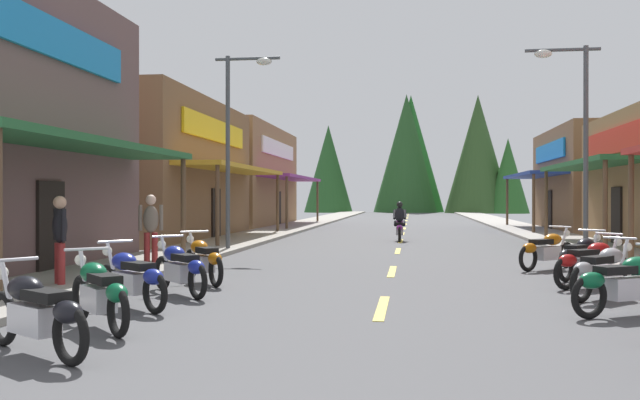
{
  "coord_description": "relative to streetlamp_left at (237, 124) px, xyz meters",
  "views": [
    {
      "loc": [
        0.48,
        -1.8,
        1.73
      ],
      "look_at": [
        -3.21,
        25.46,
        1.63
      ],
      "focal_mm": 38.59,
      "sensor_mm": 36.0,
      "label": 1
    }
  ],
  "objects": [
    {
      "name": "centerline_dashes",
      "position": [
        5.05,
        15.43,
        -4.05
      ],
      "size": [
        0.16,
        69.24,
        0.01
      ],
      "color": "#E0C64C",
      "rests_on": "ground"
    },
    {
      "name": "motorcycle_parked_left_3",
      "position": [
        1.43,
        -9.52,
        -3.56
      ],
      "size": [
        1.54,
        1.62,
        1.04
      ],
      "rotation": [
        0.0,
        0.0,
        2.33
      ],
      "color": "black",
      "rests_on": "ground"
    },
    {
      "name": "streetlamp_right",
      "position": [
        10.09,
        -0.86,
        -0.1
      ],
      "size": [
        2.09,
        0.3,
        6.05
      ],
      "color": "#474C51",
      "rests_on": "ground"
    },
    {
      "name": "motorcycle_parked_left_1",
      "position": [
        1.44,
        -12.7,
        -3.56
      ],
      "size": [
        1.55,
        1.62,
        1.04
      ],
      "rotation": [
        0.0,
        0.0,
        2.33
      ],
      "color": "black",
      "rests_on": "ground"
    },
    {
      "name": "storefront_left_middle",
      "position": [
        -5.9,
        6.15,
        -1.18
      ],
      "size": [
        8.59,
        11.91,
        5.74
      ],
      "color": "brown",
      "rests_on": "ground"
    },
    {
      "name": "motorcycle_parked_left_0",
      "position": [
        1.45,
        -14.24,
        -3.56
      ],
      "size": [
        1.86,
        1.24,
        1.04
      ],
      "rotation": [
        0.0,
        0.0,
        2.57
      ],
      "color": "black",
      "rests_on": "ground"
    },
    {
      "name": "motorcycle_parked_left_2",
      "position": [
        1.18,
        -11.06,
        -3.56
      ],
      "size": [
        1.73,
        1.42,
        1.04
      ],
      "rotation": [
        0.0,
        0.0,
        2.46
      ],
      "color": "black",
      "rests_on": "ground"
    },
    {
      "name": "motorcycle_parked_right_6",
      "position": [
        8.7,
        -4.27,
        -3.56
      ],
      "size": [
        1.6,
        1.57,
        1.04
      ],
      "rotation": [
        0.0,
        0.0,
        0.77
      ],
      "color": "black",
      "rests_on": "ground"
    },
    {
      "name": "storefront_right_far",
      "position": [
        16.04,
        15.87,
        -1.41
      ],
      "size": [
        8.7,
        10.38,
        5.28
      ],
      "color": "brown",
      "rests_on": "ground"
    },
    {
      "name": "ground",
      "position": [
        5.05,
        11.75,
        -4.1
      ],
      "size": [
        9.92,
        92.39,
        0.1
      ],
      "primitive_type": "cube",
      "color": "#4C4C4F"
    },
    {
      "name": "treeline_backdrop",
      "position": [
        7.27,
        59.17,
        2.29
      ],
      "size": [
        25.16,
        11.48,
        13.87
      ],
      "color": "#2E4D23",
      "rests_on": "ground"
    },
    {
      "name": "sidewalk_right",
      "position": [
        11.32,
        11.75,
        -3.99
      ],
      "size": [
        2.63,
        92.39,
        0.12
      ],
      "primitive_type": "cube",
      "color": "#9E9991",
      "rests_on": "ground"
    },
    {
      "name": "pedestrian_by_shop",
      "position": [
        -0.99,
        -9.24,
        -3.03
      ],
      "size": [
        0.44,
        0.44,
        1.76
      ],
      "rotation": [
        0.0,
        0.0,
        0.79
      ],
      "color": "maroon",
      "rests_on": "ground"
    },
    {
      "name": "motorcycle_parked_right_3",
      "position": [
        8.76,
        -8.98,
        -3.56
      ],
      "size": [
        1.54,
        1.63,
        1.04
      ],
      "rotation": [
        0.0,
        0.0,
        0.82
      ],
      "color": "black",
      "rests_on": "ground"
    },
    {
      "name": "sidewalk_left",
      "position": [
        -1.23,
        11.75,
        -3.99
      ],
      "size": [
        2.63,
        92.39,
        0.12
      ],
      "primitive_type": "cube",
      "color": "gray",
      "rests_on": "ground"
    },
    {
      "name": "rider_cruising_lead",
      "position": [
        5.0,
        6.19,
        -3.4
      ],
      "size": [
        0.6,
        2.14,
        1.57
      ],
      "rotation": [
        0.0,
        0.0,
        1.58
      ],
      "color": "black",
      "rests_on": "ground"
    },
    {
      "name": "motorcycle_parked_right_5",
      "position": [
        9.05,
        -6.12,
        -3.56
      ],
      "size": [
        1.38,
        1.76,
        1.04
      ],
      "rotation": [
        0.0,
        0.0,
        0.92
      ],
      "color": "black",
      "rests_on": "ground"
    },
    {
      "name": "motorcycle_parked_left_4",
      "position": [
        1.34,
        -7.88,
        -3.56
      ],
      "size": [
        1.37,
        1.77,
        1.04
      ],
      "rotation": [
        0.0,
        0.0,
        2.22
      ],
      "color": "black",
      "rests_on": "ground"
    },
    {
      "name": "motorcycle_parked_right_4",
      "position": [
        8.92,
        -7.5,
        -3.56
      ],
      "size": [
        1.74,
        1.41,
        1.04
      ],
      "rotation": [
        0.0,
        0.0,
        0.67
      ],
      "color": "black",
      "rests_on": "ground"
    },
    {
      "name": "streetlamp_left",
      "position": [
        0.0,
        0.0,
        0.0
      ],
      "size": [
        2.09,
        0.3,
        6.23
      ],
      "color": "#474C51",
      "rests_on": "ground"
    },
    {
      "name": "storefront_left_far",
      "position": [
        -6.37,
        19.45,
        -1.08
      ],
      "size": [
        9.51,
        13.26,
        5.94
      ],
      "color": "olive",
      "rests_on": "ground"
    },
    {
      "name": "motorcycle_parked_right_2",
      "position": [
        8.62,
        -10.71,
        -3.56
      ],
      "size": [
        1.88,
        1.2,
        1.04
      ],
      "rotation": [
        0.0,
        0.0,
        0.55
      ],
      "color": "black",
      "rests_on": "ground"
    },
    {
      "name": "pedestrian_browsing",
      "position": [
        -0.61,
        -5.73,
        -3.0
      ],
      "size": [
        0.54,
        0.37,
        1.8
      ],
      "rotation": [
        0.0,
        0.0,
        1.91
      ],
      "color": "maroon",
      "rests_on": "ground"
    }
  ]
}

